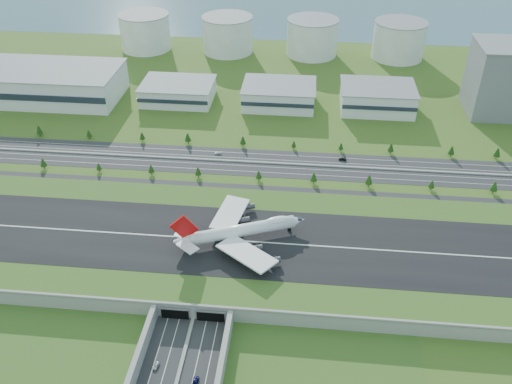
# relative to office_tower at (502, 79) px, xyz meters

# --- Properties ---
(ground) EXTENTS (1200.00, 1200.00, 0.00)m
(ground) POSITION_rel_office_tower_xyz_m (-200.00, -195.00, -27.50)
(ground) COLOR #38531A
(ground) RESTS_ON ground
(airfield_deck) EXTENTS (520.00, 100.00, 9.20)m
(airfield_deck) POSITION_rel_office_tower_xyz_m (-200.00, -195.09, -23.38)
(airfield_deck) COLOR gray
(airfield_deck) RESTS_ON ground
(north_expressway) EXTENTS (560.00, 36.00, 0.12)m
(north_expressway) POSITION_rel_office_tower_xyz_m (-200.00, -100.00, -27.44)
(north_expressway) COLOR #28282B
(north_expressway) RESTS_ON ground
(tree_row) EXTENTS (503.25, 48.75, 8.48)m
(tree_row) POSITION_rel_office_tower_xyz_m (-171.75, -101.18, -22.58)
(tree_row) COLOR #3D2819
(tree_row) RESTS_ON ground
(hangar_west) EXTENTS (120.00, 60.00, 25.00)m
(hangar_west) POSITION_rel_office_tower_xyz_m (-370.00, -10.00, -15.00)
(hangar_west) COLOR silver
(hangar_west) RESTS_ON ground
(hangar_mid_a) EXTENTS (58.00, 42.00, 15.00)m
(hangar_mid_a) POSITION_rel_office_tower_xyz_m (-260.00, -5.00, -20.00)
(hangar_mid_a) COLOR silver
(hangar_mid_a) RESTS_ON ground
(hangar_mid_b) EXTENTS (58.00, 42.00, 17.00)m
(hangar_mid_b) POSITION_rel_office_tower_xyz_m (-175.00, -5.00, -19.00)
(hangar_mid_b) COLOR silver
(hangar_mid_b) RESTS_ON ground
(hangar_mid_c) EXTENTS (58.00, 42.00, 19.00)m
(hangar_mid_c) POSITION_rel_office_tower_xyz_m (-95.00, -5.00, -18.00)
(hangar_mid_c) COLOR silver
(hangar_mid_c) RESTS_ON ground
(office_tower) EXTENTS (46.00, 46.00, 55.00)m
(office_tower) POSITION_rel_office_tower_xyz_m (0.00, 0.00, 0.00)
(office_tower) COLOR slate
(office_tower) RESTS_ON ground
(fuel_tank_a) EXTENTS (50.00, 50.00, 35.00)m
(fuel_tank_a) POSITION_rel_office_tower_xyz_m (-320.00, 115.00, -10.00)
(fuel_tank_a) COLOR silver
(fuel_tank_a) RESTS_ON ground
(fuel_tank_b) EXTENTS (50.00, 50.00, 35.00)m
(fuel_tank_b) POSITION_rel_office_tower_xyz_m (-235.00, 115.00, -10.00)
(fuel_tank_b) COLOR silver
(fuel_tank_b) RESTS_ON ground
(fuel_tank_c) EXTENTS (50.00, 50.00, 35.00)m
(fuel_tank_c) POSITION_rel_office_tower_xyz_m (-150.00, 115.00, -10.00)
(fuel_tank_c) COLOR silver
(fuel_tank_c) RESTS_ON ground
(fuel_tank_d) EXTENTS (50.00, 50.00, 35.00)m
(fuel_tank_d) POSITION_rel_office_tower_xyz_m (-65.00, 115.00, -10.00)
(fuel_tank_d) COLOR silver
(fuel_tank_d) RESTS_ON ground
(bay_water) EXTENTS (1200.00, 260.00, 0.06)m
(bay_water) POSITION_rel_office_tower_xyz_m (-200.00, 285.00, -27.47)
(bay_water) COLOR #3E6677
(bay_water) RESTS_ON ground
(boeing_747) EXTENTS (69.95, 64.83, 22.82)m
(boeing_747) POSITION_rel_office_tower_xyz_m (-183.41, -193.69, -13.05)
(boeing_747) COLOR white
(boeing_747) RESTS_ON airfield_deck
(car_0) EXTENTS (2.53, 4.67, 1.51)m
(car_0) POSITION_rel_office_tower_xyz_m (-210.61, -273.65, -26.63)
(car_0) COLOR silver
(car_0) RESTS_ON ground
(car_2) EXTENTS (2.48, 5.22, 1.44)m
(car_2) POSITION_rel_office_tower_xyz_m (-192.10, -279.50, -26.66)
(car_2) COLOR #0C0E3E
(car_2) RESTS_ON ground
(car_5) EXTENTS (5.38, 2.38, 1.72)m
(car_5) POSITION_rel_office_tower_xyz_m (-124.88, -90.98, -26.52)
(car_5) COLOR black
(car_5) RESTS_ON ground
(car_7) EXTENTS (5.54, 3.28, 1.51)m
(car_7) POSITION_rel_office_tower_xyz_m (-212.75, -91.12, -26.63)
(car_7) COLOR silver
(car_7) RESTS_ON ground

